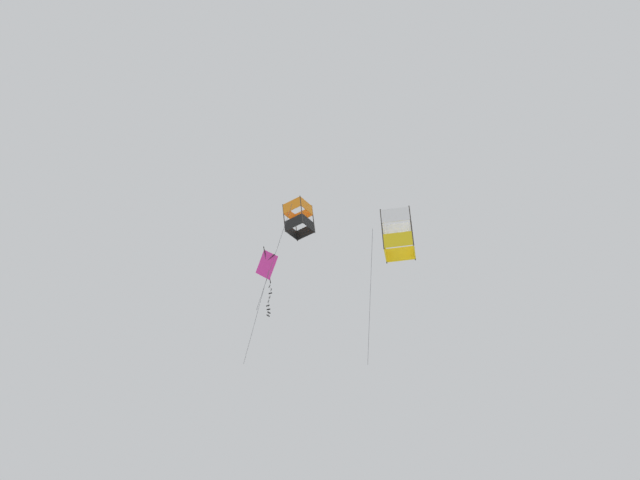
# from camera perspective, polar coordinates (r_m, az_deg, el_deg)

# --- Properties ---
(kite_box_mid_left) EXTENTS (2.39, 2.03, 5.68)m
(kite_box_mid_left) POSITION_cam_1_polar(r_m,az_deg,el_deg) (33.42, -1.63, 1.63)
(kite_box_mid_left) COLOR orange
(kite_diamond_near_left) EXTENTS (1.71, 0.85, 6.51)m
(kite_diamond_near_left) POSITION_cam_1_polar(r_m,az_deg,el_deg) (36.78, -4.05, -1.98)
(kite_diamond_near_left) COLOR #DB2D93
(kite_box_far_centre) EXTENTS (3.23, 3.00, 7.22)m
(kite_box_far_centre) POSITION_cam_1_polar(r_m,az_deg,el_deg) (34.43, 5.91, 0.40)
(kite_box_far_centre) COLOR white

